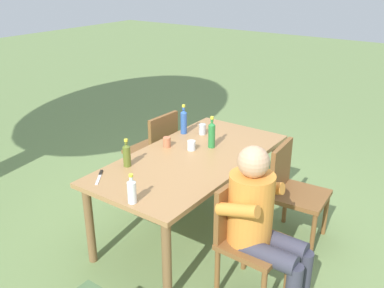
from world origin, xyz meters
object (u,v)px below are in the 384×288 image
Objects in this scene: chair_far_right at (156,147)px; cup_steel at (202,129)px; bottle_clear at (132,191)px; person_in_white_shirt at (260,218)px; dining_table at (192,165)px; bottle_blue at (184,121)px; cup_terracotta at (167,142)px; bottle_green at (212,134)px; bottle_olive at (127,155)px; chair_near_right at (292,188)px; chair_near_left at (245,233)px; cup_glass at (191,145)px; table_knife at (100,176)px.

chair_far_right is 0.63m from cup_steel.
person_in_white_shirt is at bearing -59.49° from bottle_clear.
bottle_blue is (0.41, 0.39, 0.21)m from dining_table.
cup_terracotta is (0.47, 1.20, 0.13)m from person_in_white_shirt.
bottle_clear is at bearing -175.55° from bottle_green.
bottle_olive reaches higher than cup_steel.
chair_near_right is 1.23m from bottle_blue.
bottle_green reaches higher than cup_steel.
chair_near_right is 3.91× the size of bottle_clear.
bottle_clear is at bearing -172.75° from dining_table.
chair_far_right reaches higher than cup_steel.
bottle_blue is (0.84, 1.17, 0.38)m from chair_near_left.
cup_glass is at bearing -113.91° from chair_far_right.
person_in_white_shirt is at bearing -88.20° from bottle_olive.
table_knife is (-1.15, -0.02, -0.12)m from bottle_blue.
bottle_blue is 1.39m from bottle_clear.
bottle_blue is 0.20m from cup_steel.
cup_terracotta is (-0.45, 0.09, -0.01)m from cup_steel.
bottle_green is (-0.14, -0.80, 0.38)m from chair_far_right.
bottle_green reaches higher than dining_table.
chair_near_left is 1.23m from cup_terracotta.
cup_glass is at bearing -18.34° from table_knife.
person_in_white_shirt is at bearing -111.50° from cup_terracotta.
bottle_clear is at bearing -155.20° from cup_terracotta.
chair_near_left is 1.40m from cup_steel.
bottle_green is 2.83× the size of cup_steel.
cup_terracotta is 0.24m from cup_glass.
bottle_clear is 1.42m from cup_steel.
cup_terracotta is (0.93, 0.43, -0.05)m from bottle_clear.
bottle_clear is at bearing -145.71° from chair_far_right.
chair_near_left is at bearing -132.88° from bottle_green.
person_in_white_shirt is 3.96× the size of bottle_green.
bottle_green is at bearing -107.95° from bottle_blue.
bottle_olive is at bearing 178.51° from cup_terracotta.
chair_near_right is at bearing -90.08° from chair_far_right.
bottle_blue is at bearing 56.77° from person_in_white_shirt.
chair_near_right is 2.93× the size of bottle_green.
table_knife is at bearing -178.97° from bottle_blue.
person_in_white_shirt is at bearing -115.66° from dining_table.
bottle_green is (1.16, 0.09, 0.03)m from bottle_clear.
cup_glass is (-0.16, 0.11, -0.08)m from bottle_green.
bottle_blue is (-0.01, 1.17, 0.38)m from chair_near_right.
person_in_white_shirt is at bearing -119.10° from cup_glass.
cup_steel is at bearing -82.10° from chair_far_right.
bottle_olive is (-0.88, -0.06, -0.02)m from bottle_blue.
chair_far_right is 1.00× the size of chair_near_right.
person_in_white_shirt is 12.73× the size of cup_terracotta.
cup_glass is (0.58, -0.24, -0.06)m from bottle_olive.
table_knife is (-1.02, 0.40, -0.12)m from bottle_green.
table_knife is (-1.16, 1.15, 0.25)m from chair_near_right.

